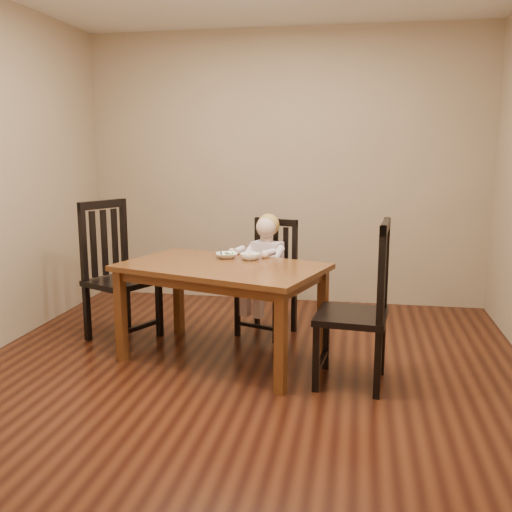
% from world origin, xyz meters
% --- Properties ---
extents(room, '(4.01, 4.01, 2.71)m').
position_xyz_m(room, '(0.00, 0.00, 1.35)').
color(room, '#441D0E').
rests_on(room, ground).
extents(dining_table, '(1.63, 1.26, 0.72)m').
position_xyz_m(dining_table, '(-0.22, 0.22, 0.64)').
color(dining_table, '#532C13').
rests_on(dining_table, room).
extents(chair_child, '(0.52, 0.51, 0.97)m').
position_xyz_m(chair_child, '(0.03, 0.90, 0.46)').
color(chair_child, black).
rests_on(chair_child, room).
extents(chair_left, '(0.63, 0.64, 1.13)m').
position_xyz_m(chair_left, '(-1.18, 0.56, 0.54)').
color(chair_left, black).
rests_on(chair_left, room).
extents(chair_right, '(0.50, 0.52, 1.10)m').
position_xyz_m(chair_right, '(0.78, -0.06, 0.53)').
color(chair_right, black).
rests_on(chair_right, room).
extents(toddler, '(0.44, 0.49, 0.55)m').
position_xyz_m(toddler, '(0.01, 0.86, 0.61)').
color(toddler, beige).
rests_on(toddler, chair_child).
extents(bowl_peas, '(0.20, 0.20, 0.04)m').
position_xyz_m(bowl_peas, '(-0.24, 0.48, 0.74)').
color(bowl_peas, white).
rests_on(bowl_peas, dining_table).
extents(bowl_veg, '(0.21, 0.21, 0.05)m').
position_xyz_m(bowl_veg, '(-0.05, 0.45, 0.74)').
color(bowl_veg, white).
rests_on(bowl_veg, dining_table).
extents(fork, '(0.06, 0.11, 0.05)m').
position_xyz_m(fork, '(-0.28, 0.47, 0.76)').
color(fork, silver).
rests_on(fork, bowl_peas).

